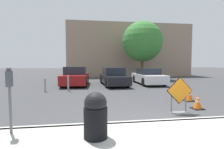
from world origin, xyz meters
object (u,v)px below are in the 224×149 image
Objects in this scene: trash_bin at (96,115)px; bollard_nearest at (68,83)px; traffic_cone_nearest at (198,102)px; bollard_second at (45,84)px; parking_meter at (10,89)px; parked_car_third at (148,77)px; traffic_cone_second at (189,95)px; road_closed_sign at (179,94)px; parked_car_nearest at (76,77)px; parked_car_second at (114,77)px.

bollard_nearest is (-1.33, 7.47, -0.13)m from trash_bin.
trash_bin reaches higher than traffic_cone_nearest.
bollard_second reaches higher than traffic_cone_nearest.
parking_meter reaches higher than trash_bin.
parked_car_third is at bearing 64.21° from trash_bin.
bollard_second is 7.03m from parking_meter.
trash_bin reaches higher than bollard_nearest.
road_closed_sign is at bearing -130.19° from traffic_cone_second.
road_closed_sign reaches higher than bollard_second.
bollard_nearest is 7.00m from parking_meter.
traffic_cone_second is 5.96m from trash_bin.
traffic_cone_nearest is at bearing -36.79° from bollard_second.
traffic_cone_nearest is at bearing 16.86° from parking_meter.
traffic_cone_second is at bearing 69.61° from traffic_cone_nearest.
parked_car_nearest reaches higher than road_closed_sign.
bollard_nearest is at bearing 0.00° from bollard_second.
road_closed_sign is at bearing -51.38° from bollard_nearest.
parking_meter is at bearing 64.89° from parked_car_second.
bollard_nearest is (-5.43, 5.11, 0.24)m from traffic_cone_nearest.
road_closed_sign is 8.15m from parked_car_second.
parking_meter reaches higher than traffic_cone_second.
trash_bin is (-1.97, -10.03, -0.01)m from parked_car_second.
parked_car_third is 6.95m from bollard_nearest.
parked_car_third is at bearing 24.38° from bollard_nearest.
parked_car_nearest reaches higher than bollard_nearest.
bollard_second is (-1.41, -0.00, -0.07)m from bollard_nearest.
parking_meter is (-1.96, 0.53, 0.54)m from trash_bin.
parked_car_nearest is 9.95m from parking_meter.
road_closed_sign is 1.17m from traffic_cone_nearest.
parked_car_second is at bearing 67.52° from parking_meter.
traffic_cone_second is 0.59× the size of bollard_nearest.
parked_car_nearest is 10.48m from trash_bin.
traffic_cone_second is 8.24m from bollard_second.
parking_meter is (-0.63, -6.94, 0.67)m from bollard_nearest.
traffic_cone_nearest is 0.13× the size of parked_car_second.
bollard_nearest is at bearing 84.85° from parking_meter.
parked_car_nearest is 2.97m from bollard_nearest.
parked_car_second is at bearing 176.29° from parked_car_nearest.
traffic_cone_second is 7.01m from bollard_nearest.
parking_meter is (-0.91, -9.89, 0.51)m from parked_car_nearest.
trash_bin is at bearing 76.25° from parked_car_second.
parked_car_nearest reaches higher than trash_bin.
parked_car_second is at bearing 6.24° from parked_car_third.
parked_car_second reaches higher than traffic_cone_second.
bollard_nearest reaches higher than bollard_second.
bollard_nearest is (-0.28, -2.95, -0.17)m from parked_car_nearest.
road_closed_sign is 9.43m from parked_car_nearest.
parked_car_third is (0.90, 7.98, 0.35)m from traffic_cone_nearest.
parked_car_third is (6.05, -0.08, -0.06)m from parked_car_nearest.
road_closed_sign is 2.23× the size of traffic_cone_nearest.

